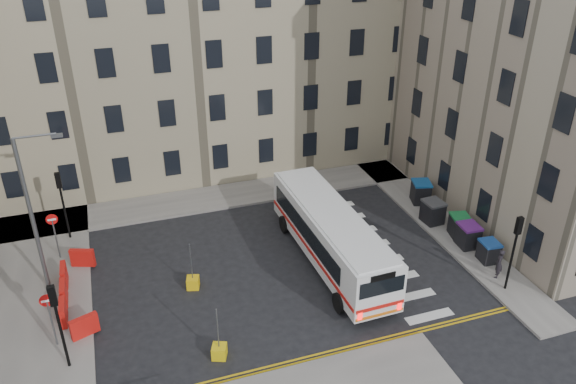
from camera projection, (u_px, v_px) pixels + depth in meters
ground at (305, 262)px, 30.24m from camera, size 120.00×120.00×0.00m
pavement_north at (170, 205)px, 35.70m from camera, size 36.00×3.20×0.15m
pavement_east at (415, 201)px, 36.11m from camera, size 2.40×26.00×0.15m
pavement_west at (27, 304)px, 27.06m from camera, size 6.00×22.00×0.15m
terrace_north at (127, 47)px, 37.18m from camera, size 38.30×10.80×17.20m
corner_east at (563, 37)px, 35.32m from camera, size 17.80×24.30×19.20m
traffic_light_east at (515, 242)px, 26.74m from camera, size 0.28×0.22×4.10m
traffic_light_nw at (61, 195)px, 30.92m from camera, size 0.28×0.22×4.10m
traffic_light_sw at (57, 315)px, 22.14m from camera, size 0.28×0.22×4.10m
streetlamp at (31, 214)px, 26.19m from camera, size 0.50×0.22×8.14m
no_entry_north at (54, 227)px, 29.48m from camera, size 0.60×0.08×3.00m
no_entry_south at (49, 309)px, 23.63m from camera, size 0.60×0.08×3.00m
roadworks_barriers at (72, 291)px, 26.99m from camera, size 1.66×6.26×1.00m
bus at (330, 234)px, 29.52m from camera, size 3.01×11.18×3.01m
wheelie_bin_a at (489, 251)px, 29.87m from camera, size 1.01×1.14×1.17m
wheelie_bin_b at (468, 235)px, 31.10m from camera, size 1.13×1.28×1.34m
wheelie_bin_c at (459, 225)px, 32.10m from camera, size 1.24×1.35×1.27m
wheelie_bin_d at (433, 212)px, 33.40m from camera, size 1.16×1.31×1.38m
wheelie_bin_e at (421, 192)px, 35.60m from camera, size 1.42×1.53×1.40m
pedestrian at (499, 264)px, 28.49m from camera, size 0.69×0.68×1.60m
bollard_yellow at (193, 283)px, 28.17m from camera, size 0.74×0.74×0.60m
bollard_chevron at (219, 351)px, 23.92m from camera, size 0.78×0.78×0.60m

